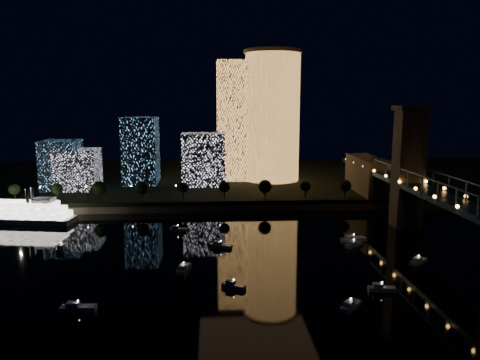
% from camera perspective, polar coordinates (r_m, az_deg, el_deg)
% --- Properties ---
extents(ground, '(520.00, 520.00, 0.00)m').
position_cam_1_polar(ground, '(146.55, 3.04, -11.12)').
color(ground, black).
rests_on(ground, ground).
extents(far_bank, '(420.00, 160.00, 5.00)m').
position_cam_1_polar(far_bank, '(300.67, -0.38, 0.15)').
color(far_bank, black).
rests_on(far_bank, ground).
extents(seawall, '(420.00, 6.00, 3.00)m').
position_cam_1_polar(seawall, '(224.46, 0.69, -3.36)').
color(seawall, '#6B5E4C').
rests_on(seawall, ground).
extents(tower_cylindrical, '(34.00, 34.00, 76.06)m').
position_cam_1_polar(tower_cylindrical, '(279.09, 3.96, 7.79)').
color(tower_cylindrical, '#FFA951').
rests_on(tower_cylindrical, far_bank).
extents(tower_rectangular, '(22.07, 22.07, 70.22)m').
position_cam_1_polar(tower_rectangular, '(282.47, -0.57, 7.22)').
color(tower_rectangular, '#FFA951').
rests_on(tower_rectangular, far_bank).
extents(midrise_blocks, '(97.26, 39.93, 37.92)m').
position_cam_1_polar(midrise_blocks, '(267.53, -13.02, 2.54)').
color(midrise_blocks, silver).
rests_on(midrise_blocks, far_bank).
extents(truss_bridge, '(13.00, 266.00, 50.00)m').
position_cam_1_polar(truss_bridge, '(165.45, 25.97, -3.80)').
color(truss_bridge, navy).
rests_on(truss_bridge, ground).
extents(riverboat, '(53.58, 18.70, 15.84)m').
position_cam_1_polar(riverboat, '(225.42, -25.97, -3.62)').
color(riverboat, silver).
rests_on(riverboat, ground).
extents(motorboats, '(125.34, 79.53, 2.78)m').
position_cam_1_polar(motorboats, '(153.08, 2.47, -9.87)').
color(motorboats, silver).
rests_on(motorboats, ground).
extents(esplanade_trees, '(165.67, 6.85, 8.93)m').
position_cam_1_polar(esplanade_trees, '(228.46, -7.19, -0.91)').
color(esplanade_trees, black).
rests_on(esplanade_trees, far_bank).
extents(street_lamps, '(132.70, 0.70, 5.65)m').
position_cam_1_polar(street_lamps, '(234.82, -7.83, -1.00)').
color(street_lamps, black).
rests_on(street_lamps, far_bank).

